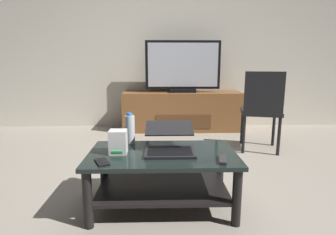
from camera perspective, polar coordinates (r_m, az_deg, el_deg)
ground_plane at (r=2.38m, az=1.04°, el=-14.38°), size 7.68×7.68×0.00m
back_wall at (r=4.53m, az=-0.32°, el=16.01°), size 6.40×0.12×2.80m
coffee_table at (r=2.01m, az=-1.15°, el=-10.66°), size 1.03×0.60×0.41m
media_cabinet at (r=4.27m, az=2.95°, el=1.35°), size 1.79×0.50×0.58m
television at (r=4.19m, az=3.07°, el=10.19°), size 1.11×0.20×0.76m
dining_chair at (r=3.35m, az=18.68°, el=2.00°), size 0.53×0.53×0.93m
laptop at (r=1.98m, az=0.30°, el=-5.02°), size 0.35×0.41×0.17m
router_box at (r=1.95m, az=-10.19°, el=-4.96°), size 0.12×0.11×0.17m
water_bottle_near at (r=2.16m, az=-7.82°, el=-2.39°), size 0.07×0.07×0.24m
cell_phone at (r=1.82m, az=-13.36°, el=-8.89°), size 0.12×0.16×0.01m
tv_remote at (r=1.83m, az=11.14°, el=-8.45°), size 0.07×0.17×0.02m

